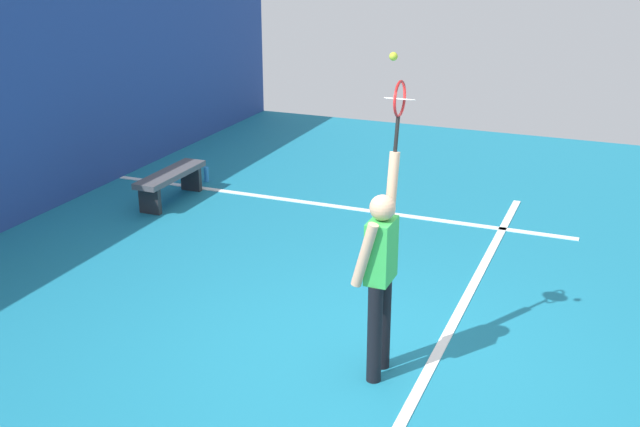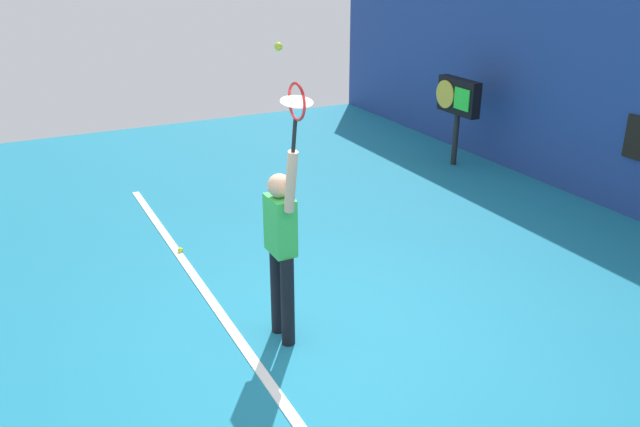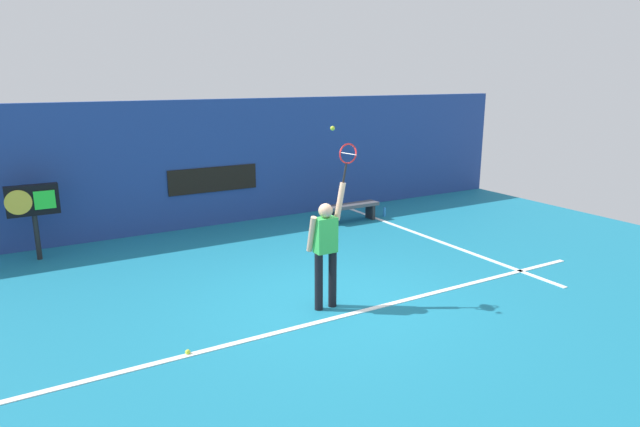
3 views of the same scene
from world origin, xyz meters
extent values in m
plane|color=teal|center=(0.00, 0.00, 0.00)|extent=(18.00, 18.00, 0.00)
cube|color=white|center=(0.00, -0.53, 0.01)|extent=(10.00, 0.10, 0.01)
cylinder|color=black|center=(-0.34, -0.12, 0.46)|extent=(0.13, 0.13, 0.92)
cylinder|color=black|center=(-0.09, -0.12, 0.46)|extent=(0.13, 0.13, 0.92)
cube|color=green|center=(-0.22, -0.12, 1.20)|extent=(0.34, 0.20, 0.55)
sphere|color=#D8A884|center=(-0.22, -0.12, 1.58)|extent=(0.22, 0.22, 0.22)
cylinder|color=#D8A884|center=(0.03, -0.12, 1.69)|extent=(0.20, 0.09, 0.59)
cylinder|color=#D8A884|center=(-0.42, -0.04, 1.22)|extent=(0.09, 0.23, 0.58)
cylinder|color=black|center=(0.12, -0.12, 2.13)|extent=(0.09, 0.03, 0.30)
torus|color=red|center=(0.17, -0.12, 2.42)|extent=(0.37, 0.02, 0.37)
cylinder|color=silver|center=(0.17, -0.12, 2.42)|extent=(0.26, 0.27, 0.05)
sphere|color=#CCE033|center=(-0.12, -0.14, 2.81)|extent=(0.07, 0.07, 0.07)
cylinder|color=black|center=(-3.92, 4.81, 0.46)|extent=(0.10, 0.10, 0.91)
cube|color=black|center=(-3.92, 4.81, 1.21)|extent=(0.95, 0.18, 0.60)
cylinder|color=gold|center=(-4.17, 4.71, 1.21)|extent=(0.48, 0.02, 0.48)
cube|color=#26D833|center=(-3.72, 4.71, 1.21)|extent=(0.38, 0.02, 0.36)
sphere|color=#CCE033|center=(-2.55, -0.49, 0.03)|extent=(0.07, 0.07, 0.07)
camera|label=1|loc=(-6.09, -1.95, 3.78)|focal=44.16mm
camera|label=2|loc=(4.85, -2.27, 3.55)|focal=36.67mm
camera|label=3|loc=(-4.38, -7.05, 3.55)|focal=30.95mm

